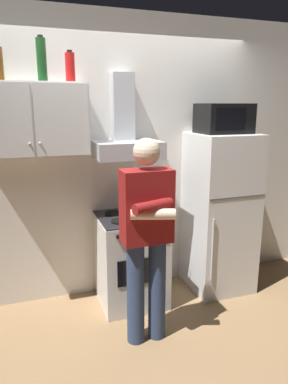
% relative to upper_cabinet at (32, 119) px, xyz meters
% --- Properties ---
extents(ground_plane, '(7.00, 7.00, 0.00)m').
position_rel_upper_cabinet_xyz_m(ground_plane, '(0.85, -0.37, -1.75)').
color(ground_plane, olive).
extents(back_wall_tiled, '(4.80, 0.10, 2.70)m').
position_rel_upper_cabinet_xyz_m(back_wall_tiled, '(0.85, 0.23, -0.40)').
color(back_wall_tiled, silver).
rests_on(back_wall_tiled, ground_plane).
extents(upper_cabinet, '(0.90, 0.37, 0.60)m').
position_rel_upper_cabinet_xyz_m(upper_cabinet, '(0.00, 0.00, 0.00)').
color(upper_cabinet, silver).
extents(stove_oven, '(0.60, 0.62, 0.87)m').
position_rel_upper_cabinet_xyz_m(stove_oven, '(0.80, -0.13, -1.32)').
color(stove_oven, silver).
rests_on(stove_oven, ground_plane).
extents(range_hood, '(0.60, 0.44, 0.75)m').
position_rel_upper_cabinet_xyz_m(range_hood, '(0.80, 0.00, -0.15)').
color(range_hood, '#B7BABF').
extents(refrigerator, '(0.60, 0.62, 1.60)m').
position_rel_upper_cabinet_xyz_m(refrigerator, '(1.75, -0.12, -0.95)').
color(refrigerator, silver).
rests_on(refrigerator, ground_plane).
extents(microwave, '(0.48, 0.37, 0.28)m').
position_rel_upper_cabinet_xyz_m(microwave, '(1.75, -0.11, -0.01)').
color(microwave, black).
rests_on(microwave, refrigerator).
extents(person_standing, '(0.38, 0.33, 1.64)m').
position_rel_upper_cabinet_xyz_m(person_standing, '(0.75, -0.73, -0.85)').
color(person_standing, navy).
rests_on(person_standing, ground_plane).
extents(cooking_pot, '(0.31, 0.21, 0.12)m').
position_rel_upper_cabinet_xyz_m(cooking_pot, '(0.93, -0.24, -0.81)').
color(cooking_pot, '#B7BABF').
rests_on(cooking_pot, stove_oven).
extents(bottle_soda_red, '(0.08, 0.08, 0.25)m').
position_rel_upper_cabinet_xyz_m(bottle_soda_red, '(0.33, -0.03, 0.42)').
color(bottle_soda_red, red).
rests_on(bottle_soda_red, upper_cabinet).
extents(bottle_wine_green, '(0.08, 0.08, 0.36)m').
position_rel_upper_cabinet_xyz_m(bottle_wine_green, '(0.11, 0.00, 0.47)').
color(bottle_wine_green, '#19471E').
rests_on(bottle_wine_green, upper_cabinet).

